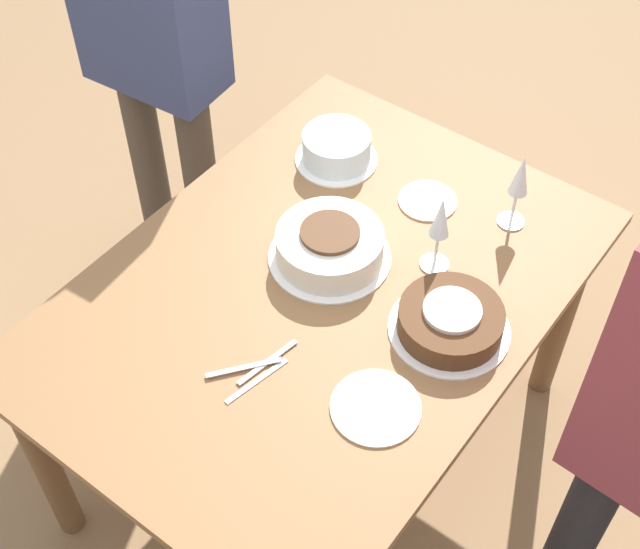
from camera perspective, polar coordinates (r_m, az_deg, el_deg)
ground_plane at (r=2.73m, az=0.00°, el=-11.10°), size 12.00×12.00×0.00m
dining_table at (r=2.20m, az=0.00°, el=-2.77°), size 1.37×0.98×0.75m
cake_center_white at (r=2.15m, az=0.63°, el=1.85°), size 0.30×0.30×0.10m
cake_front_chocolate at (r=2.03m, az=8.35°, el=-2.95°), size 0.28×0.28×0.08m
cake_back_decorated at (r=2.41m, az=1.06°, el=8.08°), size 0.22×0.22×0.09m
wine_glass_near at (r=2.22m, az=12.69°, el=5.94°), size 0.07×0.07×0.22m
wine_glass_far at (r=2.08m, az=7.71°, el=3.37°), size 0.07×0.07×0.22m
dessert_plate_left at (r=1.92m, az=3.58°, el=-8.49°), size 0.20×0.20×0.01m
dessert_plate_right at (r=2.33m, az=6.90°, el=4.71°), size 0.15×0.15×0.01m
fork_pile at (r=1.97m, az=-4.12°, el=-6.13°), size 0.22×0.12×0.01m
person_watching at (r=2.64m, az=-10.82°, el=15.37°), size 0.25×0.42×1.57m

